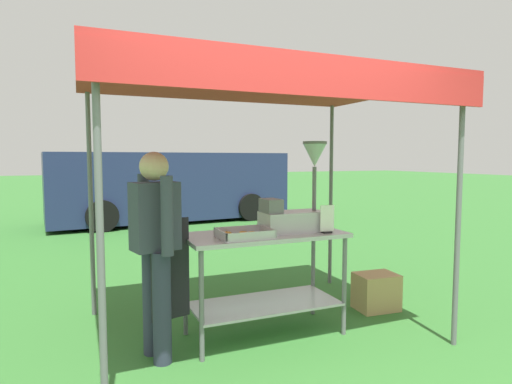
{
  "coord_description": "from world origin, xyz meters",
  "views": [
    {
      "loc": [
        -1.25,
        -2.13,
        1.56
      ],
      "look_at": [
        0.23,
        1.41,
        1.25
      ],
      "focal_mm": 29.7,
      "sensor_mm": 36.0,
      "label": 1
    }
  ],
  "objects_px": {
    "vendor": "(156,244)",
    "supply_crate": "(376,292)",
    "van_navy": "(171,186)",
    "menu_sign": "(327,221)",
    "donut_fryer": "(296,204)",
    "stall_canopy": "(261,89)",
    "donut_tray": "(244,235)",
    "donut_cart": "(265,260)"
  },
  "relations": [
    {
      "from": "menu_sign",
      "to": "supply_crate",
      "type": "relative_size",
      "value": 0.56
    },
    {
      "from": "donut_tray",
      "to": "van_navy",
      "type": "height_order",
      "value": "van_navy"
    },
    {
      "from": "vendor",
      "to": "van_navy",
      "type": "bearing_deg",
      "value": 77.72
    },
    {
      "from": "donut_cart",
      "to": "menu_sign",
      "type": "distance_m",
      "value": 0.64
    },
    {
      "from": "donut_tray",
      "to": "donut_fryer",
      "type": "xyz_separation_m",
      "value": [
        0.53,
        0.1,
        0.22
      ]
    },
    {
      "from": "van_navy",
      "to": "donut_fryer",
      "type": "bearing_deg",
      "value": -92.75
    },
    {
      "from": "donut_fryer",
      "to": "vendor",
      "type": "relative_size",
      "value": 0.5
    },
    {
      "from": "donut_tray",
      "to": "van_navy",
      "type": "bearing_deg",
      "value": 83.16
    },
    {
      "from": "stall_canopy",
      "to": "van_navy",
      "type": "relative_size",
      "value": 0.51
    },
    {
      "from": "donut_cart",
      "to": "menu_sign",
      "type": "bearing_deg",
      "value": -23.07
    },
    {
      "from": "stall_canopy",
      "to": "donut_fryer",
      "type": "relative_size",
      "value": 3.7
    },
    {
      "from": "stall_canopy",
      "to": "supply_crate",
      "type": "bearing_deg",
      "value": 1.1
    },
    {
      "from": "donut_tray",
      "to": "donut_fryer",
      "type": "relative_size",
      "value": 0.54
    },
    {
      "from": "stall_canopy",
      "to": "donut_tray",
      "type": "bearing_deg",
      "value": -137.4
    },
    {
      "from": "donut_cart",
      "to": "supply_crate",
      "type": "distance_m",
      "value": 1.41
    },
    {
      "from": "donut_tray",
      "to": "menu_sign",
      "type": "bearing_deg",
      "value": -6.77
    },
    {
      "from": "donut_cart",
      "to": "stall_canopy",
      "type": "bearing_deg",
      "value": 90.0
    },
    {
      "from": "stall_canopy",
      "to": "van_navy",
      "type": "xyz_separation_m",
      "value": [
        0.64,
        7.12,
        -1.28
      ]
    },
    {
      "from": "vendor",
      "to": "supply_crate",
      "type": "relative_size",
      "value": 3.67
    },
    {
      "from": "donut_fryer",
      "to": "van_navy",
      "type": "distance_m",
      "value": 7.26
    },
    {
      "from": "donut_fryer",
      "to": "supply_crate",
      "type": "height_order",
      "value": "donut_fryer"
    },
    {
      "from": "stall_canopy",
      "to": "supply_crate",
      "type": "height_order",
      "value": "stall_canopy"
    },
    {
      "from": "supply_crate",
      "to": "vendor",
      "type": "bearing_deg",
      "value": -174.84
    },
    {
      "from": "stall_canopy",
      "to": "donut_tray",
      "type": "xyz_separation_m",
      "value": [
        -0.24,
        -0.22,
        -1.23
      ]
    },
    {
      "from": "menu_sign",
      "to": "donut_cart",
      "type": "bearing_deg",
      "value": 156.93
    },
    {
      "from": "vendor",
      "to": "van_navy",
      "type": "relative_size",
      "value": 0.28
    },
    {
      "from": "donut_cart",
      "to": "vendor",
      "type": "relative_size",
      "value": 0.87
    },
    {
      "from": "menu_sign",
      "to": "vendor",
      "type": "distance_m",
      "value": 1.46
    },
    {
      "from": "donut_tray",
      "to": "supply_crate",
      "type": "distance_m",
      "value": 1.74
    },
    {
      "from": "menu_sign",
      "to": "stall_canopy",
      "type": "bearing_deg",
      "value": 148.04
    },
    {
      "from": "stall_canopy",
      "to": "menu_sign",
      "type": "height_order",
      "value": "stall_canopy"
    },
    {
      "from": "stall_canopy",
      "to": "donut_tray",
      "type": "distance_m",
      "value": 1.27
    },
    {
      "from": "menu_sign",
      "to": "vendor",
      "type": "xyz_separation_m",
      "value": [
        -1.45,
        0.13,
        -0.11
      ]
    },
    {
      "from": "donut_fryer",
      "to": "menu_sign",
      "type": "distance_m",
      "value": 0.31
    },
    {
      "from": "supply_crate",
      "to": "donut_tray",
      "type": "bearing_deg",
      "value": -170.95
    },
    {
      "from": "donut_fryer",
      "to": "menu_sign",
      "type": "relative_size",
      "value": 3.27
    },
    {
      "from": "van_navy",
      "to": "stall_canopy",
      "type": "bearing_deg",
      "value": -95.12
    },
    {
      "from": "stall_canopy",
      "to": "donut_cart",
      "type": "relative_size",
      "value": 2.12
    },
    {
      "from": "donut_cart",
      "to": "donut_fryer",
      "type": "bearing_deg",
      "value": -5.28
    },
    {
      "from": "donut_fryer",
      "to": "vendor",
      "type": "distance_m",
      "value": 1.27
    },
    {
      "from": "donut_tray",
      "to": "supply_crate",
      "type": "relative_size",
      "value": 0.98
    },
    {
      "from": "stall_canopy",
      "to": "vendor",
      "type": "bearing_deg",
      "value": -169.32
    }
  ]
}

